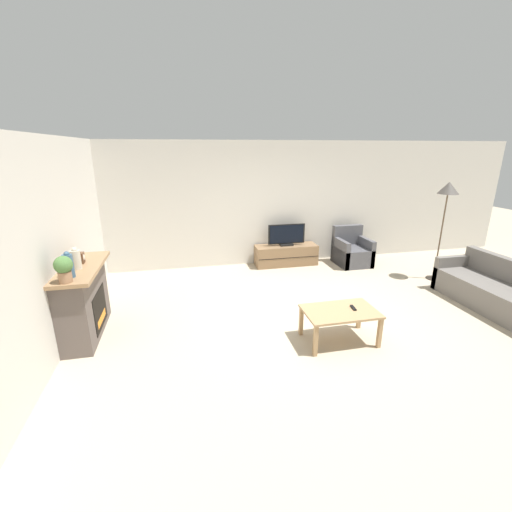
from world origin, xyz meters
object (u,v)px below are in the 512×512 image
object	(u,v)px
fireplace	(84,300)
floor_lamp	(448,194)
armchair	(352,252)
mantel_vase_centre_left	(76,259)
mantel_vase_left	(68,265)
couch	(506,296)
tv	(287,236)
potted_plant	(64,268)
tv_stand	(286,255)
remote	(353,308)
coffee_table	(340,314)
mantel_clock	(81,258)

from	to	relation	value
fireplace	floor_lamp	distance (m)	6.49
armchair	floor_lamp	xyz separation A→B (m)	(1.20, -1.23, 1.43)
mantel_vase_centre_left	mantel_vase_left	bearing A→B (deg)	-90.00
couch	mantel_vase_left	bearing A→B (deg)	177.25
mantel_vase_left	tv	bearing A→B (deg)	36.74
mantel_vase_centre_left	tv	world-z (taller)	mantel_vase_centre_left
armchair	floor_lamp	size ratio (longest dim) A/B	0.44
mantel_vase_left	potted_plant	distance (m)	0.17
tv_stand	floor_lamp	size ratio (longest dim) A/B	0.72
tv	couch	distance (m)	4.09
tv_stand	remote	distance (m)	3.25
fireplace	mantel_vase_left	xyz separation A→B (m)	(0.02, -0.41, 0.65)
tv_stand	floor_lamp	distance (m)	3.41
coffee_table	remote	world-z (taller)	remote
fireplace	armchair	bearing A→B (deg)	21.63
fireplace	remote	distance (m)	3.71
mantel_vase_centre_left	armchair	world-z (taller)	mantel_vase_centre_left
mantel_vase_left	tv	xyz separation A→B (m)	(3.64, 2.72, -0.49)
fireplace	armchair	world-z (taller)	fireplace
armchair	mantel_vase_left	bearing A→B (deg)	-154.41
mantel_clock	armchair	xyz separation A→B (m)	(5.11, 1.90, -0.81)
armchair	couch	world-z (taller)	armchair
tv	fireplace	bearing A→B (deg)	-147.80
potted_plant	tv_stand	xyz separation A→B (m)	(3.64, 2.89, -0.97)
tv	remote	xyz separation A→B (m)	(-0.07, -3.24, -0.21)
mantel_vase_left	floor_lamp	xyz separation A→B (m)	(6.32, 1.22, 0.54)
mantel_clock	couch	size ratio (longest dim) A/B	0.07
potted_plant	tv	distance (m)	4.68
mantel_vase_left	floor_lamp	size ratio (longest dim) A/B	0.17
mantel_vase_left	mantel_clock	distance (m)	0.56
mantel_vase_centre_left	mantel_clock	bearing A→B (deg)	89.82
mantel_vase_left	coffee_table	bearing A→B (deg)	-9.00
mantel_vase_centre_left	mantel_clock	distance (m)	0.25
mantel_vase_left	mantel_clock	bearing A→B (deg)	89.92
couch	floor_lamp	world-z (taller)	floor_lamp
tv	floor_lamp	xyz separation A→B (m)	(2.67, -1.50, 1.04)
mantel_clock	floor_lamp	size ratio (longest dim) A/B	0.08
tv_stand	mantel_vase_left	bearing A→B (deg)	-143.24
mantel_clock	fireplace	bearing A→B (deg)	-97.19
remote	coffee_table	bearing A→B (deg)	-168.36
remote	couch	xyz separation A→B (m)	(2.80, 0.21, -0.20)
potted_plant	couch	distance (m)	6.44
potted_plant	armchair	world-z (taller)	potted_plant
mantel_vase_left	coffee_table	world-z (taller)	mantel_vase_left
tv	remote	bearing A→B (deg)	-91.17
remote	mantel_clock	bearing A→B (deg)	170.12
armchair	remote	bearing A→B (deg)	-117.41
mantel_clock	armchair	distance (m)	5.51
potted_plant	remote	distance (m)	3.67
mantel_vase_left	remote	world-z (taller)	mantel_vase_left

